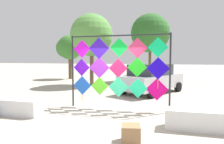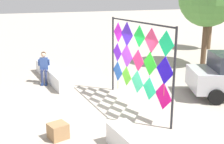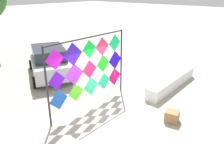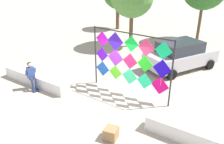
% 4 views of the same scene
% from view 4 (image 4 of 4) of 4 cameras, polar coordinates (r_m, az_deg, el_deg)
% --- Properties ---
extents(ground, '(120.00, 120.00, 0.00)m').
position_cam_4_polar(ground, '(10.64, -0.69, -7.63)').
color(ground, '#ADA393').
extents(plaza_ledge_left, '(4.20, 0.61, 0.58)m').
position_cam_4_polar(plaza_ledge_left, '(12.81, -18.05, -1.63)').
color(plaza_ledge_left, white).
rests_on(plaza_ledge_left, ground).
extents(plaza_ledge_right, '(4.20, 0.61, 0.58)m').
position_cam_4_polar(plaza_ledge_right, '(8.81, 21.71, -15.04)').
color(plaza_ledge_right, white).
rests_on(plaza_ledge_right, ground).
extents(kite_display_rack, '(4.11, 0.18, 3.02)m').
position_cam_4_polar(kite_display_rack, '(10.72, 4.46, 3.20)').
color(kite_display_rack, '#232328').
rests_on(kite_display_rack, ground).
extents(seated_vendor, '(0.67, 0.56, 1.43)m').
position_cam_4_polar(seated_vendor, '(12.10, -19.02, -0.47)').
color(seated_vendor, navy).
rests_on(seated_vendor, ground).
extents(parked_car, '(3.70, 4.74, 1.69)m').
position_cam_4_polar(parked_car, '(14.45, 16.32, 3.99)').
color(parked_car, '#B7B7BC').
rests_on(parked_car, ground).
extents(cardboard_box_large, '(0.54, 0.56, 0.43)m').
position_cam_4_polar(cardboard_box_large, '(8.61, -0.24, -14.65)').
color(cardboard_box_large, '#9E754C').
rests_on(cardboard_box_large, ground).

